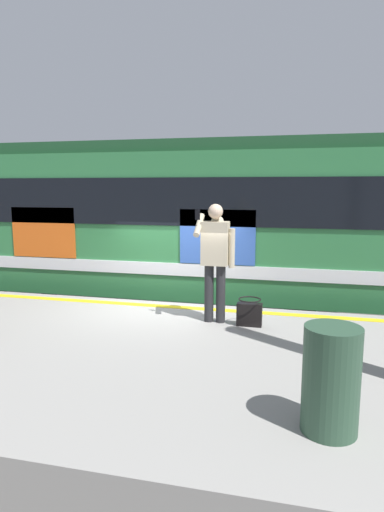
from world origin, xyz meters
The scene contains 9 objects.
ground_plane centered at (0.00, 0.00, 0.00)m, with size 24.31×24.31×0.00m, color #4C4742.
platform centered at (0.00, 2.31, 0.56)m, with size 12.65×4.62×1.13m, color gray.
safety_line centered at (0.00, 0.30, 1.13)m, with size 12.40×0.16×0.01m, color yellow.
track_rail_near centered at (0.00, -1.39, 0.08)m, with size 16.45×0.08×0.16m, color slate.
track_rail_far centered at (0.00, -2.82, 0.08)m, with size 16.45×0.08×0.16m, color slate.
train_carriage centered at (1.05, -2.10, 2.49)m, with size 10.32×2.89×3.90m.
passenger centered at (-1.02, 0.92, 2.18)m, with size 0.57×0.55×1.79m.
handbag centered at (-1.55, 1.01, 1.32)m, with size 0.37×0.34×0.41m.
trash_bin centered at (-2.50, 3.66, 1.58)m, with size 0.47×0.47×0.91m, color #2D4C38.
Camera 1 is at (-2.17, 7.21, 3.16)m, focal length 30.39 mm.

